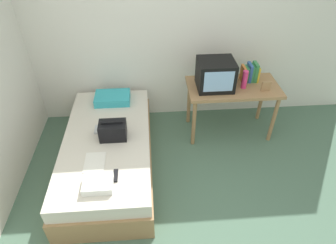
{
  "coord_description": "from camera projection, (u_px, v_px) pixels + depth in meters",
  "views": [
    {
      "loc": [
        -0.42,
        -1.66,
        2.68
      ],
      "look_at": [
        -0.22,
        1.06,
        0.51
      ],
      "focal_mm": 31.37,
      "sensor_mm": 36.0,
      "label": 1
    }
  ],
  "objects": [
    {
      "name": "ground_plane",
      "position": [
        197.0,
        224.0,
        2.99
      ],
      "size": [
        8.0,
        8.0,
        0.0
      ],
      "primitive_type": "plane",
      "color": "#4C6B56"
    },
    {
      "name": "wall_back",
      "position": [
        179.0,
        27.0,
        3.74
      ],
      "size": [
        5.2,
        0.1,
        2.6
      ],
      "primitive_type": "cube",
      "color": "silver",
      "rests_on": "ground"
    },
    {
      "name": "bed",
      "position": [
        109.0,
        152.0,
        3.48
      ],
      "size": [
        1.0,
        2.0,
        0.47
      ],
      "color": "#9E754C",
      "rests_on": "ground"
    },
    {
      "name": "desk",
      "position": [
        233.0,
        92.0,
        3.77
      ],
      "size": [
        1.16,
        0.6,
        0.73
      ],
      "color": "#9E754C",
      "rests_on": "ground"
    },
    {
      "name": "tv",
      "position": [
        215.0,
        74.0,
        3.58
      ],
      "size": [
        0.44,
        0.39,
        0.36
      ],
      "color": "black",
      "rests_on": "desk"
    },
    {
      "name": "water_bottle",
      "position": [
        245.0,
        80.0,
        3.61
      ],
      "size": [
        0.07,
        0.07,
        0.23
      ],
      "primitive_type": "cylinder",
      "color": "#E53372",
      "rests_on": "desk"
    },
    {
      "name": "book_row",
      "position": [
        250.0,
        73.0,
        3.75
      ],
      "size": [
        0.21,
        0.16,
        0.24
      ],
      "color": "#CC7233",
      "rests_on": "desk"
    },
    {
      "name": "picture_frame",
      "position": [
        266.0,
        86.0,
        3.58
      ],
      "size": [
        0.11,
        0.02,
        0.13
      ],
      "primitive_type": "cube",
      "color": "#9E754C",
      "rests_on": "desk"
    },
    {
      "name": "pillow",
      "position": [
        113.0,
        98.0,
        3.87
      ],
      "size": [
        0.45,
        0.31,
        0.1
      ],
      "primitive_type": "cube",
      "color": "#33A8B7",
      "rests_on": "bed"
    },
    {
      "name": "handbag",
      "position": [
        113.0,
        130.0,
        3.27
      ],
      "size": [
        0.3,
        0.2,
        0.22
      ],
      "color": "black",
      "rests_on": "bed"
    },
    {
      "name": "magazine",
      "position": [
        95.0,
        162.0,
        3.02
      ],
      "size": [
        0.21,
        0.29,
        0.01
      ],
      "primitive_type": "cube",
      "color": "white",
      "rests_on": "bed"
    },
    {
      "name": "remote_dark",
      "position": [
        116.0,
        176.0,
        2.87
      ],
      "size": [
        0.04,
        0.16,
        0.02
      ],
      "primitive_type": "cube",
      "color": "black",
      "rests_on": "bed"
    },
    {
      "name": "remote_silver",
      "position": [
        97.0,
        130.0,
        3.42
      ],
      "size": [
        0.04,
        0.14,
        0.02
      ],
      "primitive_type": "cube",
      "color": "#B7B7BC",
      "rests_on": "bed"
    },
    {
      "name": "folded_towel",
      "position": [
        98.0,
        184.0,
        2.75
      ],
      "size": [
        0.28,
        0.22,
        0.07
      ],
      "primitive_type": "cube",
      "color": "white",
      "rests_on": "bed"
    }
  ]
}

